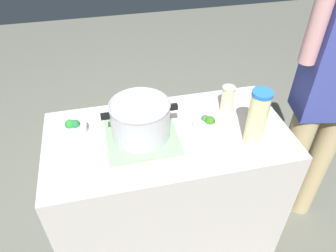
% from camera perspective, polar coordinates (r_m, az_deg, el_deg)
% --- Properties ---
extents(ground_plane, '(8.00, 8.00, 0.00)m').
position_cam_1_polar(ground_plane, '(2.25, 0.00, -19.18)').
color(ground_plane, '#67685C').
extents(counter_slab, '(1.17, 0.60, 0.91)m').
position_cam_1_polar(counter_slab, '(1.87, 0.00, -11.99)').
color(counter_slab, beige).
rests_on(counter_slab, ground_plane).
extents(dish_cloth, '(0.33, 0.36, 0.01)m').
position_cam_1_polar(dish_cloth, '(1.53, -4.75, -1.45)').
color(dish_cloth, '#7EAC7A').
rests_on(dish_cloth, counter_slab).
extents(cooking_pot, '(0.35, 0.28, 0.18)m').
position_cam_1_polar(cooking_pot, '(1.47, -4.95, 1.31)').
color(cooking_pot, '#B7B7BC').
rests_on(cooking_pot, dish_cloth).
extents(lemonade_pitcher, '(0.09, 0.09, 0.27)m').
position_cam_1_polar(lemonade_pitcher, '(1.47, 15.59, 1.46)').
color(lemonade_pitcher, beige).
rests_on(lemonade_pitcher, counter_slab).
extents(mason_jar, '(0.07, 0.07, 0.15)m').
position_cam_1_polar(mason_jar, '(1.66, 10.55, 4.72)').
color(mason_jar, beige).
rests_on(mason_jar, counter_slab).
extents(broccoli_bowl_front, '(0.12, 0.12, 0.08)m').
position_cam_1_polar(broccoli_bowl_front, '(1.56, 6.68, 0.36)').
color(broccoli_bowl_front, silver).
rests_on(broccoli_bowl_front, counter_slab).
extents(broccoli_bowl_center, '(0.10, 0.10, 0.07)m').
position_cam_1_polar(broccoli_bowl_center, '(1.59, -16.25, -0.19)').
color(broccoli_bowl_center, silver).
rests_on(broccoli_bowl_center, counter_slab).
extents(person_cook, '(0.50, 0.26, 1.70)m').
position_cam_1_polar(person_cook, '(1.90, 26.63, 3.94)').
color(person_cook, tan).
rests_on(person_cook, ground_plane).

